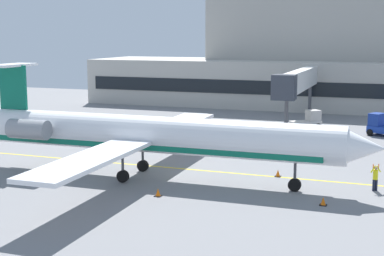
% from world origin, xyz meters
% --- Properties ---
extents(ground, '(120.00, 120.00, 0.11)m').
position_xyz_m(ground, '(0.00, 0.00, -0.05)').
color(ground, slate).
extents(terminal_building, '(74.46, 16.58, 20.60)m').
position_xyz_m(terminal_building, '(6.69, 49.09, 7.91)').
color(terminal_building, '#B7B2A8').
rests_on(terminal_building, ground).
extents(jet_bridge_west, '(2.40, 21.42, 6.70)m').
position_xyz_m(jet_bridge_west, '(4.50, 28.54, 5.31)').
color(jet_bridge_west, silver).
rests_on(jet_bridge_west, ground).
extents(regional_jet, '(34.22, 27.67, 8.44)m').
position_xyz_m(regional_jet, '(-2.17, -0.74, 3.34)').
color(regional_jet, white).
rests_on(regional_jet, ground).
extents(baggage_tug, '(3.75, 3.32, 2.16)m').
position_xyz_m(baggage_tug, '(6.14, 26.65, 0.97)').
color(baggage_tug, silver).
rests_on(baggage_tug, ground).
extents(belt_loader, '(3.53, 3.16, 2.38)m').
position_xyz_m(belt_loader, '(14.16, 24.79, 1.06)').
color(belt_loader, '#19389E').
rests_on(belt_loader, ground).
extents(marshaller, '(0.72, 0.57, 1.92)m').
position_xyz_m(marshaller, '(14.49, 1.41, 0.98)').
color(marshaller, '#191E33').
rests_on(marshaller, ground).
extents(safety_cone_alpha, '(0.47, 0.47, 0.55)m').
position_xyz_m(safety_cone_alpha, '(0.83, -5.03, 0.25)').
color(safety_cone_alpha, orange).
rests_on(safety_cone_alpha, ground).
extents(safety_cone_bravo, '(0.47, 0.47, 0.55)m').
position_xyz_m(safety_cone_bravo, '(-7.14, 5.07, 0.25)').
color(safety_cone_bravo, orange).
rests_on(safety_cone_bravo, ground).
extents(safety_cone_charlie, '(0.47, 0.47, 0.55)m').
position_xyz_m(safety_cone_charlie, '(7.34, 3.05, 0.25)').
color(safety_cone_charlie, orange).
rests_on(safety_cone_charlie, ground).
extents(safety_cone_delta, '(0.47, 0.47, 0.55)m').
position_xyz_m(safety_cone_delta, '(11.54, -3.29, 0.25)').
color(safety_cone_delta, orange).
rests_on(safety_cone_delta, ground).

